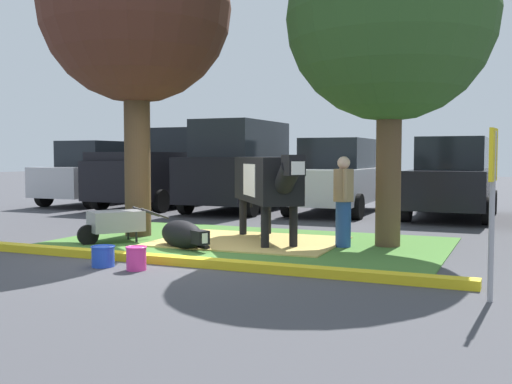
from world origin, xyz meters
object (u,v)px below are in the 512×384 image
person_handler (343,199)px  sedan_blue (97,174)px  cow_holstein (268,180)px  calf_lying (183,235)px  wheelbarrow (115,222)px  shade_tree_right (390,18)px  bucket_pink (136,258)px  parking_sign (493,180)px  suv_black (242,166)px  sedan_silver (338,177)px  pickup_truck_black (165,170)px  shade_tree_left (136,9)px  bucket_blue (103,256)px  hatchback_white (452,179)px

person_handler → sedan_blue: (-9.72, 5.85, 0.16)m
cow_holstein → calf_lying: (-1.05, -1.19, -0.88)m
person_handler → wheelbarrow: (-3.87, -1.11, -0.44)m
shade_tree_right → person_handler: shade_tree_right is taller
shade_tree_right → bucket_pink: shade_tree_right is taller
parking_sign → suv_black: (-6.94, 8.60, -0.04)m
sedan_silver → parking_sign: bearing=-64.8°
calf_lying → pickup_truck_black: pickup_truck_black is taller
shade_tree_left → wheelbarrow: shade_tree_left is taller
cow_holstein → shade_tree_right: bearing=11.5°
calf_lying → bucket_pink: (0.37, -1.88, -0.07)m
shade_tree_left → person_handler: (4.03, 0.15, -3.52)m
calf_lying → parking_sign: (4.89, -1.87, 1.07)m
bucket_blue → shade_tree_left: bearing=115.8°
shade_tree_right → parking_sign: shade_tree_right is taller
person_handler → bucket_blue: person_handler is taller
parking_sign → hatchback_white: 9.15m
calf_lying → parking_sign: 5.34m
person_handler → sedan_blue: bearing=149.0°
shade_tree_right → person_handler: bearing=-148.3°
shade_tree_right → parking_sign: bearing=-62.7°
shade_tree_right → sedan_silver: 6.74m
wheelbarrow → bucket_pink: size_ratio=4.48×
person_handler → sedan_blue: 11.35m
shade_tree_right → sedan_blue: bearing=152.4°
parking_sign → hatchback_white: bearing=98.1°
calf_lying → bucket_pink: bearing=-78.8°
parking_sign → bucket_pink: size_ratio=5.68×
shade_tree_right → bucket_blue: size_ratio=16.58×
parking_sign → bucket_blue: 5.23m
parking_sign → bucket_pink: 4.66m
bucket_pink → pickup_truck_black: bearing=119.9°
person_handler → wheelbarrow: 4.06m
parking_sign → sedan_silver: bearing=115.2°
shade_tree_right → calf_lying: bearing=-152.6°
cow_holstein → suv_black: bearing=119.2°
cow_holstein → calf_lying: 1.82m
wheelbarrow → sedan_silver: sedan_silver is taller
shade_tree_left → bucket_blue: size_ratio=18.18×
shade_tree_left → bucket_blue: bearing=-64.2°
wheelbarrow → hatchback_white: (5.04, 7.11, 0.60)m
cow_holstein → sedan_silver: (-0.42, 5.98, -0.14)m
calf_lying → pickup_truck_black: 8.68m
bucket_blue → bucket_pink: bearing=-3.0°
bucket_pink → calf_lying: bearing=101.2°
suv_black → parking_sign: bearing=-51.1°
cow_holstein → person_handler: cow_holstein is taller
person_handler → hatchback_white: bearing=79.0°
suv_black → sedan_silver: 2.73m
parking_sign → bucket_blue: size_ratio=5.43×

